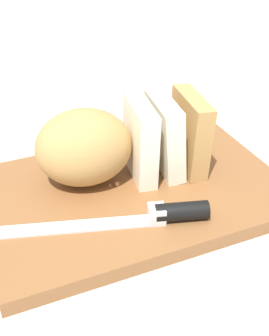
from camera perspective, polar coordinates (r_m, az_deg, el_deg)
name	(u,v)px	position (r m, az deg, el deg)	size (l,w,h in m)	color
ground_plane	(134,198)	(0.61, 0.00, -3.96)	(3.00, 3.00, 0.00)	beige
cutting_board	(134,192)	(0.60, 0.00, -3.19)	(0.40, 0.26, 0.02)	brown
bread_loaf	(115,143)	(0.59, -2.57, 3.28)	(0.24, 0.12, 0.11)	tan
bread_knife	(152,215)	(0.53, 2.26, -6.20)	(0.27, 0.09, 0.02)	silver
crumb_near_knife	(117,184)	(0.59, -2.31, -2.09)	(0.01, 0.01, 0.01)	tan
crumb_near_loaf	(110,185)	(0.59, -3.23, -2.29)	(0.00, 0.00, 0.00)	tan
crumb_stray_left	(139,166)	(0.63, 0.64, 0.27)	(0.01, 0.01, 0.01)	tan
crumb_stray_right	(149,160)	(0.65, 1.88, 0.99)	(0.01, 0.01, 0.01)	tan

